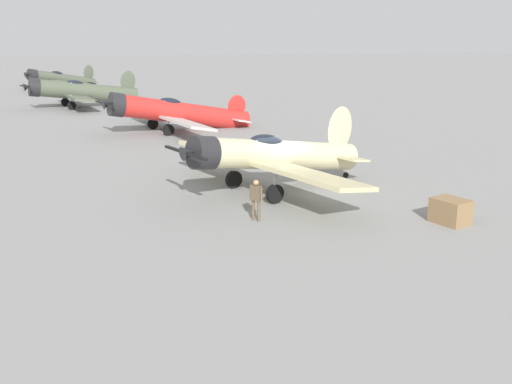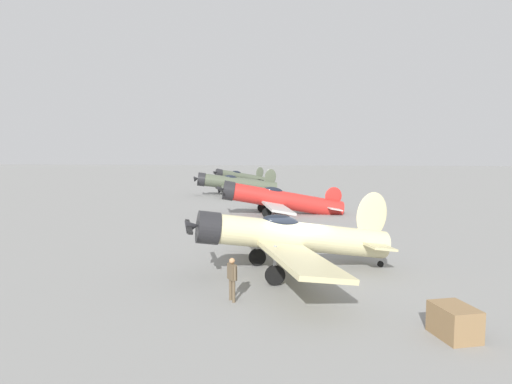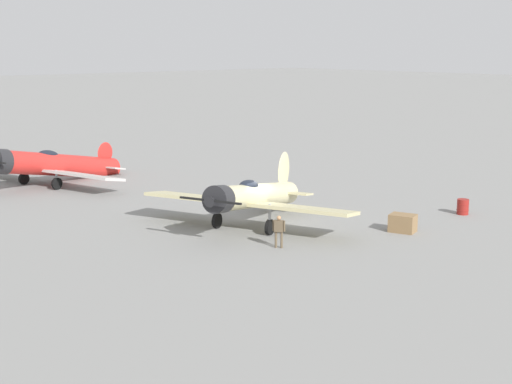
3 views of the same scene
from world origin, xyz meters
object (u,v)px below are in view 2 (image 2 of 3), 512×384
object	(u,v)px
airplane_foreground	(288,236)
equipment_crate	(454,322)
airplane_far_line	(234,184)
airplane_outer_stand	(239,176)
ground_crew_mechanic	(232,275)
airplane_mid_apron	(279,200)

from	to	relation	value
airplane_foreground	equipment_crate	distance (m)	7.89
airplane_foreground	airplane_far_line	world-z (taller)	airplane_foreground
airplane_outer_stand	ground_crew_mechanic	xyz separation A→B (m)	(-60.00, -10.92, -0.45)
airplane_foreground	airplane_mid_apron	bearing A→B (deg)	-105.05
airplane_outer_stand	equipment_crate	size ratio (longest dim) A/B	7.72
airplane_mid_apron	equipment_crate	distance (m)	25.17
airplane_foreground	equipment_crate	xyz separation A→B (m)	(-5.89, -5.11, -1.18)
airplane_outer_stand	ground_crew_mechanic	size ratio (longest dim) A/B	7.58
airplane_far_line	airplane_outer_stand	bearing A→B (deg)	-94.27
airplane_foreground	ground_crew_mechanic	size ratio (longest dim) A/B	7.40
airplane_foreground	airplane_outer_stand	distance (m)	57.55
airplane_far_line	airplane_mid_apron	bearing A→B (deg)	99.79
airplane_mid_apron	ground_crew_mechanic	xyz separation A→B (m)	(-22.09, -0.30, -0.36)
airplane_foreground	airplane_mid_apron	size ratio (longest dim) A/B	0.89
airplane_foreground	equipment_crate	world-z (taller)	airplane_foreground
airplane_far_line	airplane_outer_stand	xyz separation A→B (m)	(20.87, 3.34, -0.12)
ground_crew_mechanic	equipment_crate	size ratio (longest dim) A/B	1.02
airplane_far_line	equipment_crate	world-z (taller)	airplane_far_line
airplane_mid_apron	airplane_outer_stand	xyz separation A→B (m)	(37.91, 10.63, 0.09)
airplane_far_line	ground_crew_mechanic	distance (m)	39.86
airplane_outer_stand	airplane_mid_apron	bearing A→B (deg)	71.58
airplane_mid_apron	equipment_crate	bearing A→B (deg)	91.95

